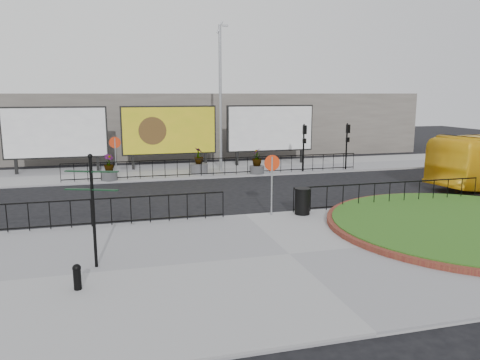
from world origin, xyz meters
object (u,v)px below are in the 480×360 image
object	(u,v)px
fingerpost_sign	(93,200)
planter_b	(199,164)
planter_c	(257,163)
litter_bin	(302,201)
bollard	(77,276)
billboard_mid	(169,131)
lamp_post	(220,96)
planter_a	(109,170)

from	to	relation	value
fingerpost_sign	planter_b	bearing A→B (deg)	94.03
planter_c	litter_bin	bearing A→B (deg)	-96.61
bollard	planter_b	bearing A→B (deg)	69.78
bollard	planter_b	xyz separation A→B (m)	(6.13, 16.64, 0.18)
billboard_mid	lamp_post	world-z (taller)	lamp_post
planter_b	litter_bin	bearing A→B (deg)	-78.51
lamp_post	planter_a	size ratio (longest dim) A/B	6.19
planter_c	lamp_post	bearing A→B (deg)	140.13
planter_c	billboard_mid	bearing A→B (deg)	144.04
planter_c	planter_a	bearing A→B (deg)	-180.00
billboard_mid	planter_c	world-z (taller)	billboard_mid
bollard	planter_a	world-z (taller)	planter_a
lamp_post	planter_c	size ratio (longest dim) A/B	5.93
planter_a	planter_b	distance (m)	5.51
billboard_mid	planter_b	distance (m)	3.44
bollard	planter_b	size ratio (longest dim) A/B	0.42
bollard	planter_a	xyz separation A→B (m)	(0.74, 15.49, 0.22)
litter_bin	planter_c	bearing A→B (deg)	83.39
bollard	planter_a	bearing A→B (deg)	87.27
lamp_post	litter_bin	distance (m)	12.35
lamp_post	planter_a	bearing A→B (deg)	-166.95
planter_a	planter_b	size ratio (longest dim) A/B	0.94
lamp_post	planter_b	xyz separation A→B (m)	(-1.51, -0.44, -4.16)
bollard	planter_a	distance (m)	15.50
billboard_mid	planter_b	world-z (taller)	billboard_mid
planter_a	planter_c	world-z (taller)	planter_c
planter_c	planter_b	bearing A→B (deg)	161.37
lamp_post	litter_bin	size ratio (longest dim) A/B	8.50
planter_a	bollard	bearing A→B (deg)	-92.73
bollard	litter_bin	world-z (taller)	litter_bin
litter_bin	planter_a	bearing A→B (deg)	127.44
lamp_post	planter_c	distance (m)	4.77
fingerpost_sign	planter_c	world-z (taller)	fingerpost_sign
planter_a	planter_b	xyz separation A→B (m)	(5.39, 1.16, -0.05)
bollard	planter_c	distance (m)	18.20
fingerpost_sign	litter_bin	xyz separation A→B (m)	(7.99, 3.97, -1.42)
planter_a	planter_c	xyz separation A→B (m)	(8.82, 0.00, 0.05)
fingerpost_sign	bollard	xyz separation A→B (m)	(-0.41, -1.52, -1.60)
billboard_mid	fingerpost_sign	bearing A→B (deg)	-103.54
lamp_post	planter_c	world-z (taller)	lamp_post
litter_bin	planter_c	distance (m)	10.07
billboard_mid	litter_bin	size ratio (longest dim) A/B	5.70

